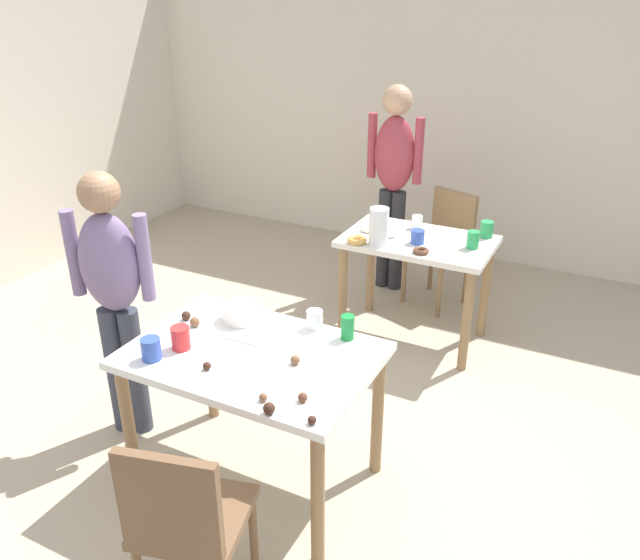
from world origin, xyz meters
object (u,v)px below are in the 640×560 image
Objects in this scene: dining_table_far at (417,257)px; soda_can at (347,327)px; chair_far_table at (444,241)px; chair_near_table at (185,518)px; person_girl_near at (113,286)px; person_adult_far at (394,170)px; dining_table_near at (253,371)px; pitcher_far at (379,227)px; mixing_bowl at (241,313)px.

soda_can is (0.13, -1.40, 0.19)m from dining_table_far.
soda_can reaches higher than chair_far_table.
chair_near_table is 1.36m from person_girl_near.
dining_table_far is at bearing 89.14° from chair_near_table.
person_adult_far is (0.61, 2.39, 0.09)m from person_girl_near.
dining_table_near is 4.57× the size of pitcher_far.
chair_near_table is 7.13× the size of soda_can.
chair_near_table is (0.18, -0.76, -0.15)m from dining_table_near.
mixing_bowl is (-0.43, -1.48, 0.17)m from dining_table_far.
mixing_bowl reaches higher than dining_table_far.
mixing_bowl is at bearing 111.50° from chair_near_table.
chair_far_table reaches higher than dining_table_far.
chair_near_table is 1.00× the size of chair_far_table.
pitcher_far is at bearing -74.47° from person_adult_far.
soda_can is at bearing -84.90° from dining_table_far.
dining_table_far is 1.42m from soda_can.
chair_near_table is 3.25m from person_adult_far.
chair_far_table is at bearing 90.22° from dining_table_far.
dining_table_far is 0.39m from pitcher_far.
dining_table_near is at bearing -1.95° from person_girl_near.
person_girl_near is 5.99× the size of pitcher_far.
person_adult_far is 0.96m from pitcher_far.
soda_can reaches higher than chair_near_table.
chair_near_table and chair_far_table have the same top height.
person_adult_far reaches higher than dining_table_near.
chair_far_table is (0.21, 2.38, -0.15)m from dining_table_near.
dining_table_near is 2.46m from person_adult_far.
person_girl_near is 2.47m from person_adult_far.
pitcher_far reaches higher than dining_table_far.
dining_table_far is 8.07× the size of soda_can.
mixing_bowl is at bearing -101.28° from chair_far_table.
chair_far_table is 2.21m from mixing_bowl.
dining_table_near is 0.49m from soda_can.
person_girl_near is (-1.03, 0.79, 0.40)m from chair_near_table.
dining_table_near is 1.52m from pitcher_far.
chair_far_table is (0.03, 3.14, 0.00)m from chair_near_table.
mixing_bowl is at bearing -172.03° from soda_can.
dining_table_near is 2.39m from chair_far_table.
dining_table_far is 1.13× the size of chair_far_table.
mixing_bowl reaches higher than dining_table_near.
chair_far_table is 0.98m from pitcher_far.
chair_far_table is 4.62× the size of mixing_bowl.
person_adult_far is 8.64× the size of mixing_bowl.
person_adult_far is 2.20m from mixing_bowl.
person_adult_far is at bearing 75.70° from person_girl_near.
chair_far_table reaches higher than mixing_bowl.
person_girl_near is at bearing -166.57° from soda_can.
person_adult_far reaches higher than soda_can.
dining_table_near is at bearing -97.19° from dining_table_far.
person_girl_near is 1.71m from pitcher_far.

